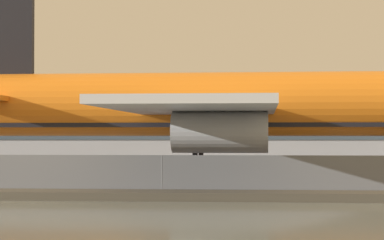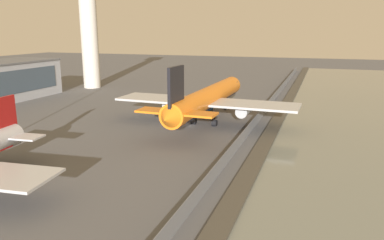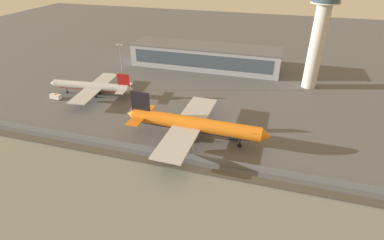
% 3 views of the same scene
% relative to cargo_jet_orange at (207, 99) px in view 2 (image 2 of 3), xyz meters
% --- Properties ---
extents(ground_plane, '(500.00, 500.00, 0.00)m').
position_rel_cargo_jet_orange_xyz_m(ground_plane, '(-4.11, 3.90, -6.11)').
color(ground_plane, '#565659').
extents(shoreline_seawall, '(320.00, 3.00, 0.50)m').
position_rel_cargo_jet_orange_xyz_m(shoreline_seawall, '(-4.11, -16.60, -5.86)').
color(shoreline_seawall, '#474238').
rests_on(shoreline_seawall, ground).
extents(perimeter_fence, '(280.00, 0.10, 2.50)m').
position_rel_cargo_jet_orange_xyz_m(perimeter_fence, '(-4.11, -12.10, -4.86)').
color(perimeter_fence, slate).
rests_on(perimeter_fence, ground).
extents(cargo_jet_orange, '(53.07, 45.12, 16.01)m').
position_rel_cargo_jet_orange_xyz_m(cargo_jet_orange, '(0.00, 0.00, 0.00)').
color(cargo_jet_orange, orange).
rests_on(cargo_jet_orange, ground).
extents(baggage_tug, '(3.28, 1.76, 1.80)m').
position_rel_cargo_jet_orange_xyz_m(baggage_tug, '(14.55, 3.93, -5.31)').
color(baggage_tug, '#19519E').
rests_on(baggage_tug, ground).
extents(control_tower, '(13.29, 13.29, 48.09)m').
position_rel_cargo_jet_orange_xyz_m(control_tower, '(42.19, 62.07, 21.50)').
color(control_tower, beige).
rests_on(control_tower, ground).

